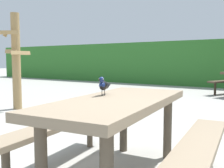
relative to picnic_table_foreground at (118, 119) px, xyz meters
name	(u,v)px	position (x,y,z in m)	size (l,w,h in m)	color
picnic_table_foreground	(118,119)	(0.00, 0.00, 0.00)	(1.84, 1.87, 0.74)	#84725B
bird_grackle	(103,85)	(-0.21, 0.08, 0.29)	(0.12, 0.28, 0.18)	black
stalk_post_left_side	(16,61)	(-3.68, 1.72, 0.51)	(0.60, 0.47, 2.10)	#997A4C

